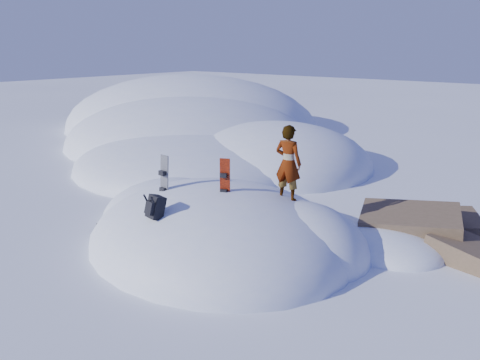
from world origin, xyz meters
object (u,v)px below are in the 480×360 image
Objects in this scene: snowboard_dark at (164,183)px; backpack at (155,207)px; snowboard_red at (225,185)px; person at (288,163)px.

backpack is (0.95, -1.12, -0.11)m from snowboard_dark.
snowboard_dark is at bearing 174.45° from snowboard_red.
backpack is 0.33× the size of person.
snowboard_red is 0.71× the size of person.
snowboard_dark is 1.48m from backpack.
person is at bearing 34.56° from snowboard_dark.
snowboard_dark is at bearing 139.61° from backpack.
snowboard_dark is (-1.51, -0.56, -0.11)m from snowboard_red.
snowboard_red is 1.79m from backpack.
snowboard_dark is 3.12m from person.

